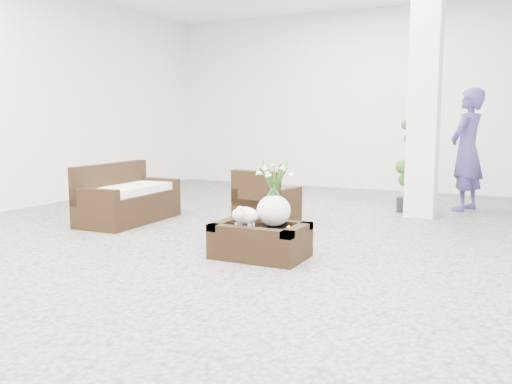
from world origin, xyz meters
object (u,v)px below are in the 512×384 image
at_px(armchair, 267,197).
at_px(topiary, 409,167).
at_px(loveseat, 129,193).
at_px(coffee_table, 260,242).

height_order(armchair, topiary, topiary).
relative_size(armchair, loveseat, 0.50).
relative_size(loveseat, topiary, 1.09).
height_order(coffee_table, topiary, topiary).
bearing_deg(loveseat, topiary, -54.34).
bearing_deg(coffee_table, topiary, 77.11).
relative_size(coffee_table, armchair, 1.23).
xyz_separation_m(coffee_table, loveseat, (-2.44, 0.96, 0.24)).
bearing_deg(armchair, loveseat, 26.40).
bearing_deg(topiary, armchair, -128.43).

